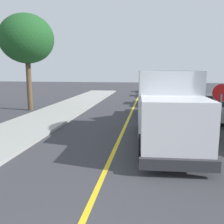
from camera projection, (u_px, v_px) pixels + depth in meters
centre_line_yellow at (122, 134)px, 12.72m from camera, size 0.16×56.00×0.01m
box_truck at (166, 103)px, 11.10m from camera, size 2.78×7.30×3.20m
parked_car_near at (155, 104)px, 17.78m from camera, size 1.99×4.47×1.67m
parked_car_mid at (156, 96)px, 23.31m from camera, size 1.91×4.44×1.67m
parked_car_far at (155, 90)px, 30.18m from camera, size 1.86×4.43×1.67m
parked_car_furthest at (152, 87)px, 35.84m from camera, size 1.81×4.40×1.67m
parked_van_across at (210, 108)px, 16.14m from camera, size 2.00×4.48×1.67m
stop_sign at (221, 102)px, 10.97m from camera, size 0.80×0.10×2.65m
street_tree_down_block at (27, 39)px, 19.26m from camera, size 4.16×4.16×7.44m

